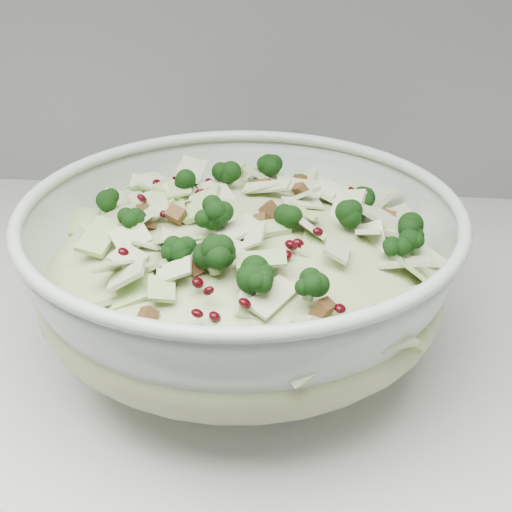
{
  "coord_description": "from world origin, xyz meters",
  "views": [
    {
      "loc": [
        -0.17,
        1.07,
        1.29
      ],
      "look_at": [
        -0.22,
        1.59,
        1.01
      ],
      "focal_mm": 50.0,
      "sensor_mm": 36.0,
      "label": 1
    }
  ],
  "objects": [
    {
      "name": "mixing_bowl",
      "position": [
        -0.24,
        1.6,
        0.98
      ],
      "size": [
        0.47,
        0.47,
        0.15
      ],
      "rotation": [
        0.0,
        0.0,
        -0.34
      ],
      "color": "beige",
      "rests_on": "counter"
    },
    {
      "name": "salad",
      "position": [
        -0.24,
        1.6,
        1.0
      ],
      "size": [
        0.47,
        0.47,
        0.15
      ],
      "rotation": [
        0.0,
        0.0,
        -0.49
      ],
      "color": "#B7C687",
      "rests_on": "mixing_bowl"
    }
  ]
}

